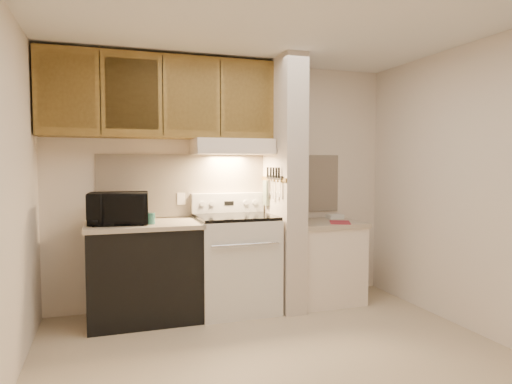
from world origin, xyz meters
name	(u,v)px	position (x,y,z in m)	size (l,w,h in m)	color
floor	(277,357)	(0.00, 0.00, 0.00)	(3.60, 3.60, 0.00)	#C7B394
ceiling	(279,19)	(0.00, 0.00, 2.50)	(3.60, 3.60, 0.00)	white
wall_back	(226,183)	(0.00, 1.50, 1.25)	(3.60, 0.02, 2.50)	silver
wall_left	(4,198)	(-1.80, 0.00, 1.25)	(0.02, 3.00, 2.50)	silver
wall_right	(473,188)	(1.80, 0.00, 1.25)	(0.02, 3.00, 2.50)	silver
backsplash	(227,185)	(0.00, 1.49, 1.24)	(2.60, 0.02, 0.63)	#FFE7CA
range_body	(236,265)	(0.00, 1.16, 0.46)	(0.76, 0.65, 0.92)	silver
oven_window	(245,267)	(0.00, 0.84, 0.50)	(0.50, 0.01, 0.30)	black
oven_handle	(246,245)	(0.00, 0.80, 0.72)	(0.02, 0.02, 0.65)	silver
cooktop	(235,217)	(0.00, 1.16, 0.94)	(0.74, 0.64, 0.03)	black
range_backguard	(228,203)	(0.00, 1.44, 1.05)	(0.76, 0.08, 0.20)	silver
range_display	(229,203)	(0.00, 1.40, 1.05)	(0.10, 0.01, 0.04)	black
range_knob_left_outer	(202,204)	(-0.28, 1.40, 1.05)	(0.05, 0.05, 0.02)	silver
range_knob_left_inner	(212,204)	(-0.18, 1.40, 1.05)	(0.05, 0.05, 0.02)	silver
range_knob_right_inner	(246,203)	(0.18, 1.40, 1.05)	(0.05, 0.05, 0.02)	silver
range_knob_right_outer	(255,202)	(0.28, 1.40, 1.05)	(0.05, 0.05, 0.02)	silver
dishwasher_front	(144,274)	(-0.88, 1.17, 0.43)	(1.00, 0.63, 0.87)	black
left_countertop	(144,225)	(-0.88, 1.17, 0.89)	(1.04, 0.67, 0.04)	#B6A78F
spoon_rest	(141,220)	(-0.89, 1.36, 0.92)	(0.23, 0.07, 0.02)	black
teal_jar	(150,218)	(-0.83, 1.06, 0.96)	(0.09, 0.09, 0.10)	#306F62
outlet	(181,199)	(-0.48, 1.48, 1.10)	(0.08, 0.01, 0.12)	white
microwave	(118,208)	(-1.10, 1.15, 1.05)	(0.52, 0.35, 0.29)	black
partition_pillar	(284,184)	(0.51, 1.15, 1.25)	(0.22, 0.70, 2.50)	beige
pillar_trim	(273,179)	(0.39, 1.15, 1.30)	(0.01, 0.70, 0.04)	brown
knife_strip	(274,177)	(0.39, 1.10, 1.32)	(0.02, 0.42, 0.04)	black
knife_blade_a	(280,188)	(0.38, 0.93, 1.22)	(0.01, 0.04, 0.16)	silver
knife_handle_a	(279,173)	(0.38, 0.95, 1.37)	(0.02, 0.02, 0.10)	black
knife_blade_b	(276,189)	(0.38, 1.01, 1.21)	(0.01, 0.04, 0.18)	silver
knife_handle_b	(276,173)	(0.38, 1.02, 1.37)	(0.02, 0.02, 0.10)	black
knife_blade_c	(273,189)	(0.38, 1.11, 1.20)	(0.01, 0.04, 0.20)	silver
knife_handle_c	(273,172)	(0.38, 1.10, 1.37)	(0.02, 0.02, 0.10)	black
knife_blade_d	(271,187)	(0.38, 1.18, 1.22)	(0.01, 0.04, 0.16)	silver
knife_handle_d	(271,172)	(0.38, 1.17, 1.37)	(0.02, 0.02, 0.10)	black
knife_blade_e	(268,188)	(0.38, 1.25, 1.21)	(0.01, 0.04, 0.18)	silver
knife_handle_e	(268,172)	(0.38, 1.26, 1.37)	(0.02, 0.02, 0.10)	black
oven_mitt	(266,193)	(0.38, 1.32, 1.15)	(0.03, 0.11, 0.26)	slate
right_cab_base	(324,263)	(0.97, 1.15, 0.40)	(0.70, 0.60, 0.81)	white
right_countertop	(325,223)	(0.97, 1.15, 0.83)	(0.74, 0.64, 0.04)	#B6A78F
red_folder	(340,222)	(1.07, 1.00, 0.85)	(0.20, 0.27, 0.01)	maroon
white_box	(335,217)	(1.19, 1.33, 0.87)	(0.17, 0.11, 0.04)	white
range_hood	(232,147)	(0.00, 1.28, 1.62)	(0.78, 0.44, 0.15)	white
hood_lip	(238,151)	(0.00, 1.07, 1.58)	(0.78, 0.04, 0.06)	white
upper_cabinets	(161,98)	(-0.69, 1.32, 2.08)	(2.18, 0.33, 0.77)	brown
cab_door_a	(67,91)	(-1.51, 1.17, 2.08)	(0.46, 0.01, 0.63)	brown
cab_gap_a	(100,92)	(-1.23, 1.16, 2.08)	(0.01, 0.01, 0.73)	black
cab_door_b	(132,94)	(-0.96, 1.17, 2.08)	(0.46, 0.01, 0.63)	brown
cab_gap_b	(163,95)	(-0.69, 1.16, 2.08)	(0.01, 0.01, 0.73)	black
cab_door_c	(192,97)	(-0.42, 1.17, 2.08)	(0.46, 0.01, 0.63)	brown
cab_gap_c	(220,98)	(-0.14, 1.16, 2.08)	(0.01, 0.01, 0.73)	black
cab_door_d	(247,99)	(0.13, 1.17, 2.08)	(0.46, 0.01, 0.63)	brown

